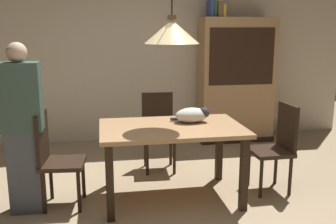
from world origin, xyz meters
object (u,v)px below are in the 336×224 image
Objects in this scene: pendant_lamp at (171,31)px; book_blue_wide at (210,8)px; chair_left_side at (54,155)px; chair_far_back at (159,128)px; person_standing at (23,130)px; book_brown_thick at (218,9)px; book_yellow_short at (223,11)px; hutch_bookcase at (236,83)px; chair_right_side at (277,144)px; cat_sleeping at (193,115)px; dining_table at (171,136)px; book_green_slim at (214,8)px.

book_blue_wide is (0.92, 1.92, 0.31)m from pendant_lamp.
book_blue_wide reaches higher than chair_left_side.
chair_far_back is 1.69m from person_standing.
book_blue_wide is at bearing 64.47° from pendant_lamp.
book_brown_thick is 1.20× the size of book_yellow_short.
book_blue_wide is 0.12m from book_brown_thick.
hutch_bookcase is 3.35m from person_standing.
chair_far_back is 0.50× the size of hutch_bookcase.
hutch_bookcase is at bearing 35.82° from person_standing.
chair_right_side and chair_far_back have the same top height.
pendant_lamp reaches higher than cat_sleeping.
dining_table is 0.89m from chair_far_back.
chair_far_back is 1.45m from pendant_lamp.
person_standing is at bearing -146.23° from chair_far_back.
hutch_bookcase is (1.34, 1.91, 0.24)m from dining_table.
book_brown_thick is (1.03, 1.92, 1.31)m from dining_table.
book_yellow_short reaches higher than dining_table.
book_blue_wide is 0.06m from book_green_slim.
book_green_slim is 0.17× the size of person_standing.
book_yellow_short is at bearing 60.09° from dining_table.
pendant_lamp is at bearing -115.53° from book_blue_wide.
dining_table is at bearing -152.64° from cat_sleeping.
chair_right_side is at bearing -96.23° from hutch_bookcase.
person_standing is at bearing -178.89° from chair_right_side.
book_brown_thick is 0.07m from book_yellow_short.
chair_right_side is 3.88× the size of book_brown_thick.
chair_left_side is at bearing 179.87° from chair_right_side.
book_blue_wide reaches higher than chair_right_side.
cat_sleeping is at bearing -121.42° from hutch_bookcase.
pendant_lamp is 2.20m from book_brown_thick.
chair_right_side is at bearing -8.06° from cat_sleeping.
hutch_bookcase is (1.09, 1.79, 0.06)m from cat_sleeping.
cat_sleeping is 2.10m from hutch_bookcase.
book_yellow_short is at bearing 0.00° from book_brown_thick.
hutch_bookcase is at bearing 37.73° from chair_left_side.
chair_far_back is at bearing -136.65° from book_yellow_short.
chair_left_side is (-2.26, 0.01, 0.00)m from chair_right_side.
book_yellow_short is at bearing 0.00° from book_blue_wide.
hutch_bookcase reaches higher than chair_right_side.
person_standing reaches higher than cat_sleeping.
hutch_bookcase is at bearing 83.77° from chair_right_side.
chair_right_side is 0.59× the size of person_standing.
dining_table is 0.33m from cat_sleeping.
chair_far_back is 1.73m from hutch_bookcase.
book_brown_thick reaches higher than person_standing.
person_standing is (-2.35, -1.96, -1.19)m from book_green_slim.
book_brown_thick is at bearing 66.23° from cat_sleeping.
chair_far_back is 3.88× the size of book_blue_wide.
chair_right_side is 2.52m from person_standing.
hutch_bookcase is 7.71× the size of book_blue_wide.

